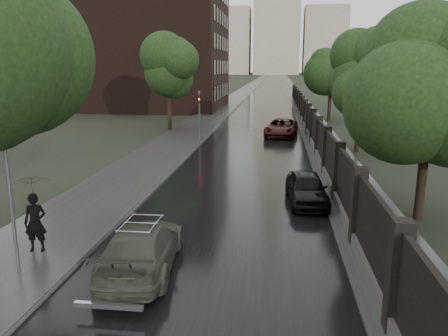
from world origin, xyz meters
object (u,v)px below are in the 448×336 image
lamp_post (9,187)px  car_right_near (306,188)px  tree_left_far (168,73)px  tree_right_c (331,75)px  volga_sedan (142,247)px  tree_right_a (431,92)px  traffic_light (199,111)px  car_right_far (281,128)px  tree_right_b (362,80)px  pedestrian_umbrella (32,191)px

lamp_post → car_right_near: bearing=42.9°
tree_left_far → tree_right_c: (15.50, 10.00, -0.29)m
tree_left_far → volga_sedan: tree_left_far is taller
lamp_post → volga_sedan: (3.39, 0.87, -1.96)m
tree_right_a → traffic_light: (-11.80, 16.99, -2.55)m
car_right_far → volga_sedan: bearing=-92.8°
tree_right_a → tree_left_far: bearing=125.2°
tree_right_a → tree_right_c: (0.00, 32.00, 0.00)m
car_right_far → lamp_post: bearing=-99.4°
tree_right_b → car_right_near: (-4.29, -12.51, -4.26)m
car_right_near → pedestrian_umbrella: size_ratio=1.38×
traffic_light → car_right_near: size_ratio=0.99×
volga_sedan → car_right_far: car_right_far is taller
tree_right_a → volga_sedan: tree_right_a is taller
volga_sedan → car_right_near: 8.83m
tree_right_c → volga_sedan: (-9.51, -37.63, -4.24)m
tree_left_far → car_right_near: (11.21, -20.51, -4.55)m
tree_right_b → tree_right_c: size_ratio=1.00×
traffic_light → volga_sedan: 22.80m
tree_right_b → traffic_light: 12.44m
tree_left_far → car_right_near: bearing=-61.4°
volga_sedan → car_right_near: size_ratio=1.20×
traffic_light → lamp_post: bearing=-92.7°
car_right_far → traffic_light: bearing=-147.7°
pedestrian_umbrella → tree_right_c: bearing=60.2°
volga_sedan → pedestrian_umbrella: 3.93m
pedestrian_umbrella → lamp_post: bearing=-91.0°
volga_sedan → pedestrian_umbrella: (-3.62, 0.58, 1.41)m
tree_right_a → tree_right_b: (0.00, 14.00, 0.00)m
tree_right_a → tree_right_b: same height
lamp_post → volga_sedan: size_ratio=1.05×
traffic_light → volga_sedan: (2.29, -22.63, -1.69)m
tree_right_c → car_right_far: tree_right_c is taller
tree_right_a → lamp_post: tree_right_a is taller
lamp_post → car_right_near: lamp_post is taller
tree_right_a → car_right_far: 21.24m
tree_left_far → tree_right_c: bearing=32.8°
tree_right_a → car_right_far: tree_right_a is taller
tree_right_b → car_right_far: size_ratio=1.30×
tree_left_far → tree_right_c: size_ratio=1.05×
tree_right_c → volga_sedan: 39.05m
tree_left_far → car_right_far: (10.23, -1.86, -4.49)m
lamp_post → traffic_light: lamp_post is taller
tree_left_far → tree_right_b: size_ratio=1.05×
tree_right_b → lamp_post: tree_right_b is taller
tree_left_far → car_right_far: 11.32m
tree_right_a → lamp_post: bearing=-153.3°
tree_left_far → lamp_post: tree_left_far is taller
lamp_post → car_right_far: (7.63, 26.64, -1.92)m
traffic_light → tree_right_c: bearing=51.8°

